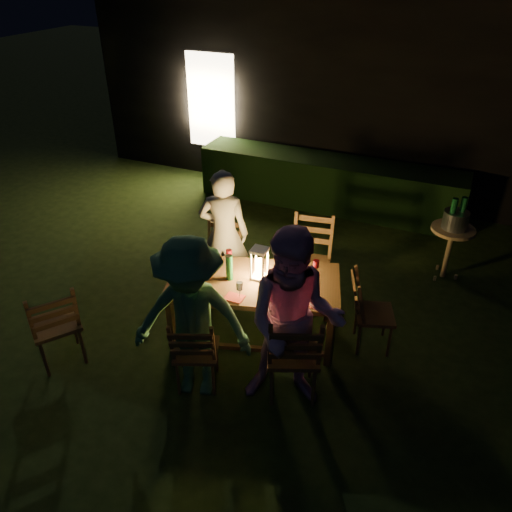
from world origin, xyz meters
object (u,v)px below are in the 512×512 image
at_px(chair_spare, 59,338).
at_px(ice_bucket, 455,220).
at_px(chair_near_left, 197,363).
at_px(bottle_table, 229,267).
at_px(lantern, 259,265).
at_px(bottle_bucket_b, 461,216).
at_px(chair_far_right, 308,275).
at_px(person_opp_left, 192,321).
at_px(bottle_bucket_a, 452,217).
at_px(chair_far_left, 225,273).
at_px(dining_table, 254,286).
at_px(person_opp_right, 294,322).
at_px(person_house_side, 224,234).
at_px(side_table, 452,234).
at_px(chair_end, 371,324).
at_px(chair_near_right, 292,368).

relative_size(chair_spare, ice_bucket, 3.33).
distance_m(chair_near_left, bottle_table, 0.99).
relative_size(lantern, bottle_bucket_b, 1.09).
bearing_deg(chair_far_right, person_opp_left, 65.35).
xyz_separation_m(lantern, bottle_bucket_a, (1.68, 1.93, -0.01)).
relative_size(chair_far_left, bottle_table, 3.27).
distance_m(chair_far_left, ice_bucket, 2.86).
bearing_deg(chair_far_right, chair_near_left, 64.54).
bearing_deg(lantern, bottle_bucket_b, 48.47).
xyz_separation_m(dining_table, person_opp_right, (0.67, -0.66, 0.24)).
relative_size(dining_table, person_opp_left, 1.17).
xyz_separation_m(chair_near_left, bottle_bucket_a, (1.92, 2.86, 0.59)).
xyz_separation_m(person_opp_right, bottle_bucket_a, (1.05, 2.65, -0.02)).
bearing_deg(person_house_side, chair_far_right, 177.24).
relative_size(lantern, side_table, 0.49).
bearing_deg(bottle_bucket_a, chair_far_left, -149.64).
bearing_deg(chair_near_left, person_opp_right, -8.87).
bearing_deg(chair_end, person_house_side, -118.15).
bearing_deg(person_opp_right, bottle_bucket_a, 51.66).
xyz_separation_m(chair_near_right, person_opp_right, (0.01, -0.05, 0.57)).
distance_m(chair_far_right, side_table, 1.87).
xyz_separation_m(lantern, bottle_table, (-0.27, -0.13, -0.02)).
bearing_deg(chair_end, chair_spare, -80.96).
height_order(chair_spare, ice_bucket, chair_spare).
xyz_separation_m(chair_near_left, person_opp_right, (0.87, 0.21, 0.61)).
bearing_deg(bottle_table, lantern, 26.23).
height_order(chair_far_right, bottle_bucket_a, chair_far_right).
height_order(chair_end, bottle_table, bottle_table).
bearing_deg(chair_far_right, bottle_table, 51.43).
distance_m(chair_spare, ice_bucket, 4.67).
relative_size(person_opp_left, ice_bucket, 5.49).
distance_m(person_house_side, side_table, 2.80).
xyz_separation_m(chair_far_left, person_house_side, (-0.01, 0.05, 0.51)).
relative_size(chair_near_left, bottle_bucket_a, 2.83).
relative_size(bottle_table, bottle_bucket_a, 0.88).
bearing_deg(dining_table, bottle_bucket_a, 32.53).
relative_size(chair_spare, bottle_table, 3.57).
distance_m(chair_spare, bottle_bucket_b, 4.74).
relative_size(dining_table, person_opp_right, 1.08).
bearing_deg(chair_near_right, chair_end, 38.98).
height_order(chair_end, person_house_side, person_house_side).
xyz_separation_m(person_house_side, ice_bucket, (2.43, 1.38, 0.03)).
bearing_deg(side_table, lantern, -131.29).
relative_size(dining_table, person_house_side, 1.22).
xyz_separation_m(chair_near_left, chair_far_left, (-0.45, 1.47, 0.00)).
bearing_deg(chair_near_right, ice_bucket, 44.75).
bearing_deg(chair_end, person_opp_right, -45.77).
xyz_separation_m(chair_end, bottle_table, (-1.42, -0.43, 0.59)).
xyz_separation_m(chair_far_left, chair_far_right, (0.96, 0.29, 0.04)).
distance_m(chair_near_left, person_opp_right, 1.09).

